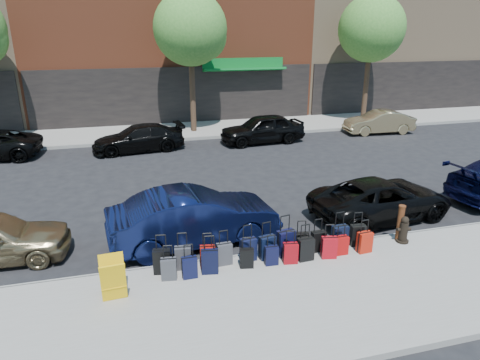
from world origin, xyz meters
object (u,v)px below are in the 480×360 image
object	(u,v)px
bollard	(400,222)
car_far_2	(262,129)
fire_hydrant	(404,230)
car_far_1	(138,138)
display_rack	(113,279)
tree_right	(374,30)
car_far_3	(379,122)
car_near_2	(381,199)
car_near_1	(194,217)
suitcase_front_5	(267,247)
tree_center	(193,31)

from	to	relation	value
bollard	car_far_2	xyz separation A→B (m)	(-0.23, 11.39, 0.06)
fire_hydrant	car_far_1	distance (m)	13.22
display_rack	car_far_2	size ratio (longest dim) A/B	0.22
tree_right	car_far_1	bearing A→B (deg)	-168.14
bollard	display_rack	size ratio (longest dim) A/B	1.10
display_rack	car_far_3	world-z (taller)	car_far_3
car_near_2	car_near_1	bearing A→B (deg)	84.95
tree_right	suitcase_front_5	xyz separation A→B (m)	(-11.10, -14.31, -4.96)
suitcase_front_5	bollard	xyz separation A→B (m)	(3.74, 0.00, 0.22)
car_near_2	tree_center	bearing A→B (deg)	9.62
tree_right	car_near_1	xyz separation A→B (m)	(-12.66, -12.75, -4.66)
car_far_3	fire_hydrant	bearing A→B (deg)	-25.03
tree_center	bollard	world-z (taller)	tree_center
car_far_1	car_near_2	bearing A→B (deg)	28.84
tree_right	car_near_2	world-z (taller)	tree_right
bollard	car_near_1	bearing A→B (deg)	163.67
display_rack	car_near_1	xyz separation A→B (m)	(2.10, 2.29, 0.15)
tree_center	car_near_2	distance (m)	13.96
bollard	car_near_1	distance (m)	5.53
fire_hydrant	bollard	xyz separation A→B (m)	(-0.05, 0.12, 0.18)
car_far_3	bollard	bearing A→B (deg)	-25.46
tree_right	car_near_1	world-z (taller)	tree_right
display_rack	car_near_2	world-z (taller)	car_near_2
car_near_1	car_far_3	bearing A→B (deg)	-56.30
fire_hydrant	car_near_1	size ratio (longest dim) A/B	0.16
suitcase_front_5	car_near_2	xyz separation A→B (m)	(4.27, 1.72, 0.17)
tree_center	display_rack	world-z (taller)	tree_center
tree_center	car_near_2	bearing A→B (deg)	-73.75
bollard	car_far_2	size ratio (longest dim) A/B	0.24
tree_right	bollard	distance (m)	16.77
suitcase_front_5	bollard	world-z (taller)	bollard
fire_hydrant	display_rack	bearing A→B (deg)	-164.91
suitcase_front_5	tree_right	bearing A→B (deg)	42.28
car_near_2	car_far_3	xyz separation A→B (m)	(6.13, 9.95, 0.01)
car_near_1	car_far_1	bearing A→B (deg)	-0.21
tree_right	suitcase_front_5	size ratio (longest dim) A/B	7.53
bollard	display_rack	world-z (taller)	bollard
tree_right	car_near_2	bearing A→B (deg)	-118.49
tree_center	fire_hydrant	bearing A→B (deg)	-77.52
suitcase_front_5	car_far_2	bearing A→B (deg)	62.97
tree_right	display_rack	size ratio (longest dim) A/B	7.87
tree_center	car_far_2	xyz separation A→B (m)	(2.91, -2.91, -4.68)
tree_right	car_far_1	world-z (taller)	tree_right
car_far_2	tree_right	bearing A→B (deg)	106.71
tree_right	suitcase_front_5	bearing A→B (deg)	-127.81
car_far_3	tree_right	bearing A→B (deg)	169.27
suitcase_front_5	car_far_3	distance (m)	15.63
bollard	car_near_1	world-z (taller)	car_near_1
suitcase_front_5	car_near_2	world-z (taller)	car_near_2
fire_hydrant	car_near_1	xyz separation A→B (m)	(-5.36, 1.68, 0.26)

